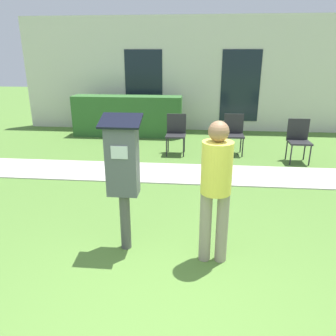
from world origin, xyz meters
TOP-DOWN VIEW (x-y plane):
  - ground_plane at (0.00, 0.00)m, footprint 40.00×40.00m
  - sidewalk at (0.00, 3.81)m, footprint 12.00×1.10m
  - building_facade at (0.00, 7.80)m, footprint 10.00×0.26m
  - parking_meter at (-0.56, 1.22)m, footprint 0.44×0.31m
  - person_standing at (0.46, 1.08)m, footprint 0.32×0.32m
  - outdoor_chair_left at (-0.26, 5.18)m, footprint 0.44×0.44m
  - outdoor_chair_middle at (1.05, 5.30)m, footprint 0.44×0.44m
  - outdoor_chair_right at (2.36, 4.84)m, footprint 0.44×0.44m
  - hedge_row at (-1.72, 6.78)m, footprint 2.99×0.60m

SIDE VIEW (x-z plane):
  - ground_plane at x=0.00m, z-range 0.00..0.00m
  - sidewalk at x=0.00m, z-range 0.00..0.02m
  - outdoor_chair_left at x=-0.26m, z-range 0.08..0.98m
  - outdoor_chair_middle at x=1.05m, z-range 0.08..0.98m
  - outdoor_chair_right at x=2.36m, z-range 0.08..0.98m
  - hedge_row at x=-1.72m, z-range 0.00..1.10m
  - person_standing at x=0.46m, z-range 0.14..1.72m
  - parking_meter at x=-0.56m, z-range 0.22..1.81m
  - building_facade at x=0.00m, z-range 0.00..3.20m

